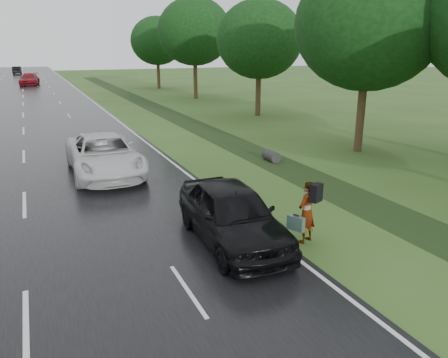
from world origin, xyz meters
TOP-DOWN VIEW (x-y plane):
  - ground at (0.00, 0.00)m, footprint 220.00×220.00m
  - road at (0.00, 45.00)m, footprint 14.00×180.00m
  - edge_stripe_east at (6.75, 45.00)m, footprint 0.12×180.00m
  - center_line at (0.00, 45.00)m, footprint 0.12×180.00m
  - drainage_ditch at (11.50, 18.71)m, footprint 2.20×120.00m
  - tree_east_b at (17.00, 10.00)m, footprint 7.60×7.60m
  - tree_east_c at (18.20, 24.00)m, footprint 7.00×7.00m
  - tree_east_d at (17.80, 38.00)m, footprint 8.00×8.00m
  - tree_east_f at (17.50, 52.00)m, footprint 7.20×7.20m
  - pedestrian at (7.60, 1.20)m, footprint 0.99×0.77m
  - white_pickup at (3.38, 10.83)m, footprint 2.95×6.33m
  - dark_sedan at (5.58, 2.00)m, footprint 2.31×5.27m
  - far_car_red at (1.00, 64.75)m, footprint 3.26×6.17m
  - far_car_dark at (-1.00, 96.89)m, footprint 1.87×4.91m

SIDE VIEW (x-z plane):
  - ground at x=0.00m, z-range 0.00..0.00m
  - road at x=0.00m, z-range 0.00..0.04m
  - drainage_ditch at x=11.50m, z-range -0.24..0.32m
  - edge_stripe_east at x=6.75m, z-range 0.04..0.05m
  - center_line at x=0.00m, z-range 0.04..0.05m
  - far_car_dark at x=-1.00m, z-range 0.04..1.64m
  - far_car_red at x=1.00m, z-range 0.04..1.75m
  - white_pickup at x=3.38m, z-range 0.04..1.79m
  - dark_sedan at x=5.58m, z-range 0.04..1.81m
  - pedestrian at x=7.60m, z-range 0.03..1.89m
  - tree_east_c at x=18.20m, z-range 1.49..10.78m
  - tree_east_f at x=17.50m, z-range 1.56..11.18m
  - tree_east_b at x=17.00m, z-range 1.63..11.74m
  - tree_east_d at x=17.80m, z-range 1.77..12.53m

